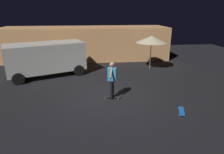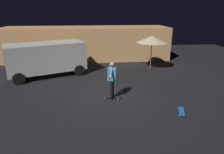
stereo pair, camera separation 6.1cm
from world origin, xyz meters
The scene contains 7 objects.
ground_plane centered at (0.00, 0.00, 0.00)m, with size 28.00×28.00×0.00m, color black.
low_building centered at (-1.16, 8.06, 1.31)m, with size 13.42×3.29×2.62m.
parked_van centered at (-3.53, 3.66, 1.16)m, with size 4.98×3.60×2.03m.
patio_umbrella centered at (3.33, 4.34, 2.07)m, with size 2.10×2.10×2.30m.
skateboard_ridden centered at (0.17, -0.26, 0.06)m, with size 0.81×0.40×0.07m.
skateboard_spare centered at (2.82, -1.92, 0.06)m, with size 0.46×0.80×0.07m.
skater centered at (0.17, -0.26, 1.04)m, with size 0.42×0.97×1.67m.
Camera 1 is at (-0.75, -8.74, 3.91)m, focal length 31.91 mm.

